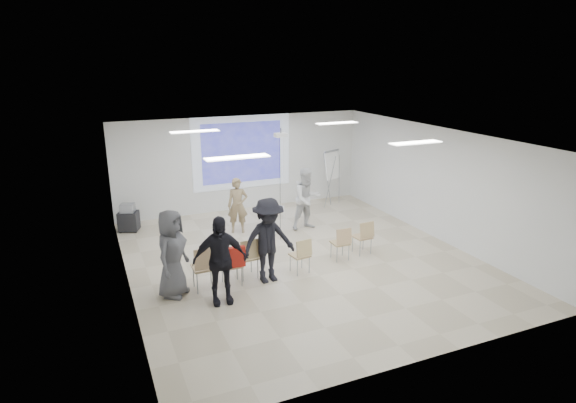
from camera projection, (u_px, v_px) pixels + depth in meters
name	position (u px, v px, depth m)	size (l,w,h in m)	color
floor	(301.00, 261.00, 11.76)	(8.00, 9.00, 0.10)	beige
ceiling	(302.00, 135.00, 10.87)	(8.00, 9.00, 0.10)	white
wall_back	(242.00, 163.00, 15.32)	(8.00, 0.10, 3.00)	silver
wall_left	(121.00, 223.00, 9.79)	(0.10, 9.00, 3.00)	silver
wall_right	(439.00, 183.00, 12.84)	(0.10, 9.00, 3.00)	silver
projection_halo	(242.00, 152.00, 15.16)	(3.20, 0.01, 2.30)	silver
projection_image	(242.00, 153.00, 15.15)	(2.60, 0.01, 1.90)	#2E319E
pedestal_table	(273.00, 218.00, 13.49)	(0.74, 0.74, 0.74)	silver
player_left	(238.00, 202.00, 13.33)	(0.64, 0.44, 1.76)	#947D5A
player_right	(307.00, 196.00, 13.56)	(0.95, 0.76, 1.97)	silver
controller_left	(241.00, 189.00, 13.54)	(0.04, 0.12, 0.04)	white
controller_right	(298.00, 182.00, 13.62)	(0.04, 0.12, 0.04)	silver
chair_far_left	(204.00, 265.00, 10.00)	(0.47, 0.51, 1.00)	tan
chair_left_mid	(232.00, 263.00, 10.23)	(0.43, 0.46, 0.90)	tan
chair_left_inner	(248.00, 255.00, 10.58)	(0.48, 0.51, 0.94)	tan
chair_center	(301.00, 253.00, 10.84)	(0.44, 0.47, 0.84)	tan
chair_right_inner	(342.00, 241.00, 11.55)	(0.40, 0.43, 0.84)	tan
chair_right_far	(364.00, 235.00, 11.91)	(0.43, 0.46, 0.87)	tan
red_jacket	(234.00, 257.00, 10.05)	(0.47, 0.11, 0.44)	#AE1F15
laptop	(247.00, 255.00, 10.68)	(0.35, 0.25, 0.03)	black
audience_left	(219.00, 254.00, 9.40)	(1.21, 0.73, 2.09)	black
audience_mid	(268.00, 235.00, 10.31)	(1.39, 0.76, 2.14)	black
audience_outer	(171.00, 248.00, 9.70)	(1.01, 0.66, 2.07)	#57575C
flipchart_easel	(332.00, 165.00, 15.62)	(0.74, 0.60, 1.86)	gray
av_cart	(129.00, 219.00, 13.56)	(0.65, 0.59, 0.79)	black
ceiling_projector	(281.00, 140.00, 12.32)	(0.30, 0.25, 3.00)	white
fluor_panel_nw	(195.00, 131.00, 11.90)	(1.20, 0.30, 0.02)	white
fluor_panel_ne	(337.00, 123.00, 13.41)	(1.20, 0.30, 0.02)	white
fluor_panel_sw	(237.00, 157.00, 8.82)	(1.20, 0.30, 0.02)	white
fluor_panel_se	(416.00, 143.00, 10.33)	(1.20, 0.30, 0.02)	white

